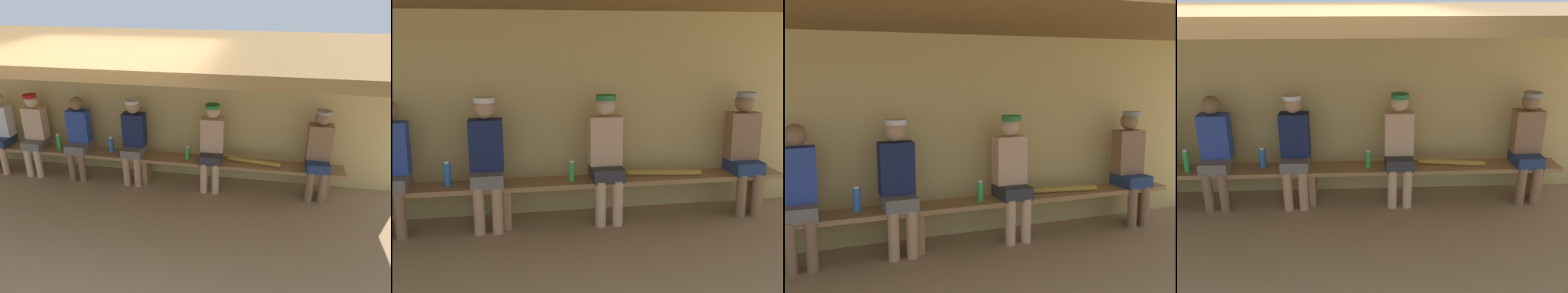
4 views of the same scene
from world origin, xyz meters
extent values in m
cube|color=tan|center=(0.00, 2.00, 1.10)|extent=(8.00, 0.20, 2.20)
cube|color=#9E7547|center=(0.00, 1.55, 0.43)|extent=(6.00, 0.36, 0.05)
cube|color=#9E7547|center=(0.00, 1.55, 0.21)|extent=(0.08, 0.29, 0.41)
cube|color=#9E7547|center=(2.75, 1.55, 0.21)|extent=(0.08, 0.29, 0.41)
cylinder|color=#8C6647|center=(-1.02, 1.37, 0.24)|extent=(0.11, 0.11, 0.48)
cube|color=navy|center=(2.60, 1.53, 0.53)|extent=(0.32, 0.40, 0.14)
cylinder|color=#8C6647|center=(2.51, 1.37, 0.24)|extent=(0.11, 0.11, 0.48)
cylinder|color=#8C6647|center=(2.69, 1.37, 0.24)|extent=(0.11, 0.11, 0.48)
cube|color=#8C6647|center=(2.60, 1.61, 0.86)|extent=(0.34, 0.20, 0.52)
sphere|color=#8C6647|center=(2.60, 1.61, 1.23)|extent=(0.21, 0.21, 0.21)
cylinder|color=gray|center=(2.60, 1.57, 1.32)|extent=(0.21, 0.21, 0.05)
cube|color=slate|center=(-0.19, 1.53, 0.53)|extent=(0.32, 0.40, 0.14)
cylinder|color=tan|center=(-0.28, 1.37, 0.24)|extent=(0.11, 0.11, 0.48)
cylinder|color=tan|center=(-0.10, 1.37, 0.24)|extent=(0.11, 0.11, 0.48)
cube|color=#19234C|center=(-0.19, 1.61, 0.86)|extent=(0.34, 0.20, 0.52)
sphere|color=tan|center=(-0.19, 1.61, 1.23)|extent=(0.21, 0.21, 0.21)
cylinder|color=white|center=(-0.19, 1.57, 1.32)|extent=(0.21, 0.21, 0.05)
cube|color=#333338|center=(1.04, 1.53, 0.53)|extent=(0.32, 0.40, 0.14)
cylinder|color=#DBAD84|center=(0.95, 1.37, 0.24)|extent=(0.11, 0.11, 0.48)
cylinder|color=#DBAD84|center=(1.13, 1.37, 0.24)|extent=(0.11, 0.11, 0.48)
cube|color=#DBAD84|center=(1.04, 1.61, 0.86)|extent=(0.34, 0.20, 0.52)
sphere|color=#DBAD84|center=(1.04, 1.61, 1.23)|extent=(0.21, 0.21, 0.21)
cylinder|color=#2D8442|center=(1.04, 1.57, 1.32)|extent=(0.21, 0.21, 0.05)
cylinder|color=green|center=(0.67, 1.52, 0.56)|extent=(0.06, 0.06, 0.20)
cylinder|color=white|center=(0.67, 1.52, 0.67)|extent=(0.04, 0.04, 0.02)
cylinder|color=blue|center=(-0.58, 1.59, 0.57)|extent=(0.08, 0.08, 0.23)
cylinder|color=white|center=(-0.58, 1.59, 0.70)|extent=(0.05, 0.05, 0.02)
cylinder|color=#B28C33|center=(1.68, 1.55, 0.49)|extent=(0.79, 0.19, 0.07)
camera|label=1|loc=(1.74, -3.71, 3.02)|focal=35.27mm
camera|label=2|loc=(0.01, -3.27, 1.91)|focal=44.43mm
camera|label=3|loc=(-1.08, -3.05, 1.79)|focal=44.13mm
camera|label=4|loc=(0.50, -3.13, 2.46)|focal=38.82mm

